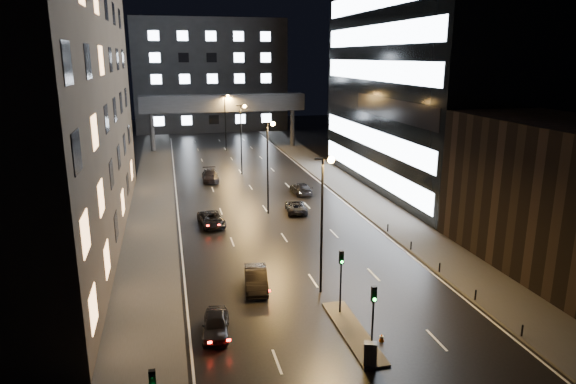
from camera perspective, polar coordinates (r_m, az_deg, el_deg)
name	(u,v)px	position (r m, az deg, el deg)	size (l,w,h in m)	color
ground	(251,187)	(68.09, -4.16, 0.52)	(160.00, 160.00, 0.00)	black
sidewalk_left	(153,203)	(62.50, -14.80, -1.18)	(5.00, 110.00, 0.15)	#383533
sidewalk_right	(353,191)	(66.49, 7.23, 0.16)	(5.00, 110.00, 0.15)	#383533
building_left	(10,17)	(50.76, -28.47, 16.75)	(15.00, 48.00, 40.00)	#2D2319
building_right_low	(554,194)	(46.93, 27.45, -0.18)	(10.00, 18.00, 12.00)	black
building_right_glass	(451,9)	(70.85, 17.62, 18.81)	(20.00, 36.00, 45.00)	black
building_far	(210,75)	(123.68, -8.70, 12.70)	(34.00, 14.00, 25.00)	#333335
skybridge	(224,104)	(96.10, -7.18, 9.69)	(30.00, 3.00, 10.00)	#333335
median_island	(353,332)	(33.64, 7.20, -15.14)	(1.60, 8.00, 0.15)	#383533
traffic_signal_near	(341,272)	(34.37, 5.91, -8.78)	(0.28, 0.34, 4.40)	black
traffic_signal_far	(373,310)	(29.75, 9.45, -12.86)	(0.28, 0.34, 4.40)	black
bollard_row	(456,281)	(41.13, 18.20, -9.40)	(0.12, 25.12, 0.90)	black
streetlight_near	(324,207)	(36.28, 4.04, -1.71)	(1.45, 0.50, 10.15)	black
streetlight_mid_a	(269,156)	(55.17, -2.12, 4.07)	(1.45, 0.50, 10.15)	black
streetlight_mid_b	(242,130)	(74.63, -5.13, 6.86)	(1.45, 0.50, 10.15)	black
streetlight_far	(226,115)	(94.32, -6.91, 8.48)	(1.45, 0.50, 10.15)	black
car_away_a	(216,324)	(33.26, -8.03, -14.34)	(1.61, 4.00, 1.36)	black
car_away_b	(256,279)	(38.81, -3.59, -9.61)	(1.63, 4.69, 1.54)	black
car_away_c	(212,219)	(53.08, -8.50, -3.01)	(2.26, 4.90, 1.36)	black
car_away_d	(210,175)	(72.06, -8.62, 1.83)	(2.17, 5.33, 1.55)	black
car_toward_a	(296,207)	(57.03, 0.88, -1.63)	(2.11, 4.57, 1.27)	black
car_toward_b	(301,189)	(64.53, 1.44, 0.39)	(1.94, 4.78, 1.39)	black
utility_cabinet	(370,354)	(30.19, 9.13, -17.33)	(0.71, 0.45, 1.37)	#515053
cone_a	(382,337)	(32.96, 10.37, -15.60)	(0.33, 0.33, 0.50)	orange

